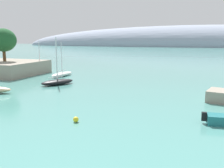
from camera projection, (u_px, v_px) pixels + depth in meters
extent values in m
cylinder|color=brown|center=(4.00, 56.00, 53.10)|extent=(0.64, 0.64, 2.13)
ellipsoid|color=#1E5128|center=(3.00, 40.00, 52.51)|extent=(5.30, 5.30, 4.77)
ellipsoid|color=#8E99AD|center=(202.00, 47.00, 233.55)|extent=(372.09, 60.34, 39.12)
ellipsoid|color=black|center=(57.00, 82.00, 41.62)|extent=(4.69, 5.99, 0.87)
cylinder|color=silver|center=(57.00, 59.00, 40.95)|extent=(0.18, 0.18, 6.78)
cube|color=silver|center=(56.00, 77.00, 41.32)|extent=(1.34, 2.26, 0.10)
ellipsoid|color=white|center=(62.00, 74.00, 50.93)|extent=(2.23, 6.62, 0.80)
cylinder|color=silver|center=(62.00, 57.00, 50.32)|extent=(0.14, 0.14, 6.04)
cube|color=silver|center=(61.00, 71.00, 50.53)|extent=(0.31, 2.93, 0.10)
ellipsoid|color=yellow|center=(40.00, 70.00, 56.93)|extent=(2.59, 6.72, 0.85)
cylinder|color=silver|center=(39.00, 55.00, 56.31)|extent=(0.14, 0.14, 6.16)
cube|color=silver|center=(41.00, 67.00, 57.05)|extent=(0.51, 2.93, 0.10)
cube|color=black|center=(204.00, 116.00, 22.61)|extent=(0.48, 0.41, 0.76)
sphere|color=yellow|center=(76.00, 119.00, 23.00)|extent=(0.51, 0.51, 0.51)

